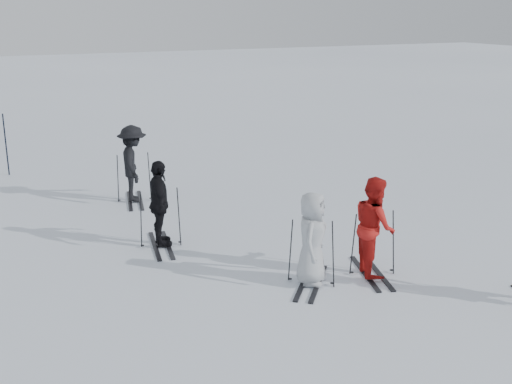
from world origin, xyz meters
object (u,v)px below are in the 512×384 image
skier_uphill_far (133,164)px  skier_grey (312,240)px  skier_uphill_left (160,205)px  piste_marker (6,145)px  skier_red (374,227)px

skier_uphill_far → skier_grey: bearing=-154.1°
skier_uphill_left → piste_marker: 8.15m
piste_marker → skier_uphill_left: bearing=-72.7°
skier_red → skier_uphill_far: 7.21m
skier_uphill_far → piste_marker: (-2.76, 4.31, -0.06)m
skier_uphill_left → skier_uphill_far: (0.34, 3.47, 0.07)m
piste_marker → skier_uphill_far: bearing=-57.3°
skier_grey → skier_uphill_left: skier_uphill_left is taller
skier_red → piste_marker: size_ratio=1.01×
skier_red → skier_uphill_far: (-2.88, 6.61, 0.05)m
skier_red → skier_uphill_left: size_ratio=1.02×
skier_grey → skier_uphill_far: bearing=53.0°
skier_red → skier_uphill_left: (-3.23, 3.14, -0.02)m
skier_red → skier_uphill_far: bearing=40.6°
skier_uphill_left → piste_marker: size_ratio=0.98×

